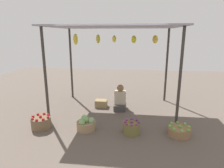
% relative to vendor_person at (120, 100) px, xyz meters
% --- Properties ---
extents(ground_plane, '(14.00, 14.00, 0.00)m').
position_rel_vendor_person_xyz_m(ground_plane, '(-0.18, -0.01, -0.30)').
color(ground_plane, '#5F534A').
extents(market_stall_structure, '(3.61, 2.33, 2.48)m').
position_rel_vendor_person_xyz_m(market_stall_structure, '(-0.18, -0.01, 1.99)').
color(market_stall_structure, '#38332D').
rests_on(market_stall_structure, ground).
extents(vendor_person, '(0.36, 0.44, 0.78)m').
position_rel_vendor_person_xyz_m(vendor_person, '(0.00, 0.00, 0.00)').
color(vendor_person, '#3F3D3B').
rests_on(vendor_person, ground).
extents(basket_red_apples, '(0.47, 0.47, 0.34)m').
position_rel_vendor_person_xyz_m(basket_red_apples, '(-1.83, -1.48, -0.15)').
color(basket_red_apples, brown).
rests_on(basket_red_apples, ground).
extents(basket_cabbages, '(0.45, 0.45, 0.34)m').
position_rel_vendor_person_xyz_m(basket_cabbages, '(-0.72, -1.42, -0.16)').
color(basket_cabbages, '#9A7D58').
rests_on(basket_cabbages, ground).
extents(basket_purple_onions, '(0.40, 0.40, 0.32)m').
position_rel_vendor_person_xyz_m(basket_purple_onions, '(0.38, -1.47, -0.16)').
color(basket_purple_onions, brown).
rests_on(basket_purple_onions, ground).
extents(basket_green_apples, '(0.50, 0.50, 0.26)m').
position_rel_vendor_person_xyz_m(basket_green_apples, '(1.47, -1.44, -0.19)').
color(basket_green_apples, olive).
rests_on(basket_green_apples, ground).
extents(wooden_crate_near_vendor, '(0.37, 0.27, 0.22)m').
position_rel_vendor_person_xyz_m(wooden_crate_near_vendor, '(-0.62, 0.13, -0.19)').
color(wooden_crate_near_vendor, '#91794E').
rests_on(wooden_crate_near_vendor, ground).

